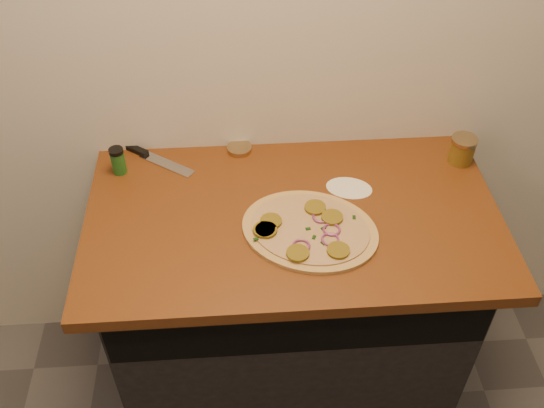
{
  "coord_description": "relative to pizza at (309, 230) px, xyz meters",
  "views": [
    {
      "loc": [
        -0.15,
        0.17,
        2.12
      ],
      "look_at": [
        -0.06,
        1.41,
        0.95
      ],
      "focal_mm": 40.0,
      "sensor_mm": 36.0,
      "label": 1
    }
  ],
  "objects": [
    {
      "name": "cabinet",
      "position": [
        -0.04,
        0.11,
        -0.48
      ],
      "size": [
        1.1,
        0.6,
        0.86
      ],
      "primitive_type": "cube",
      "color": "black",
      "rests_on": "ground"
    },
    {
      "name": "countertop",
      "position": [
        -0.04,
        0.08,
        -0.03
      ],
      "size": [
        1.2,
        0.7,
        0.04
      ],
      "primitive_type": "cube",
      "color": "brown",
      "rests_on": "cabinet"
    },
    {
      "name": "pizza",
      "position": [
        0.0,
        0.0,
        0.0
      ],
      "size": [
        0.5,
        0.5,
        0.03
      ],
      "color": "tan",
      "rests_on": "countertop"
    },
    {
      "name": "chefs_knife",
      "position": [
        -0.47,
        0.37,
        -0.0
      ],
      "size": [
        0.25,
        0.19,
        0.02
      ],
      "color": "#B7BAC1",
      "rests_on": "countertop"
    },
    {
      "name": "mason_jar_lid",
      "position": [
        -0.18,
        0.38,
        -0.0
      ],
      "size": [
        0.1,
        0.1,
        0.02
      ],
      "primitive_type": "cylinder",
      "rotation": [
        0.0,
        0.0,
        0.37
      ],
      "color": "tan",
      "rests_on": "countertop"
    },
    {
      "name": "salsa_jar",
      "position": [
        0.51,
        0.28,
        0.04
      ],
      "size": [
        0.08,
        0.08,
        0.09
      ],
      "color": "#A62A10",
      "rests_on": "countertop"
    },
    {
      "name": "spice_shaker",
      "position": [
        -0.56,
        0.3,
        0.04
      ],
      "size": [
        0.04,
        0.04,
        0.09
      ],
      "color": "#1E571B",
      "rests_on": "countertop"
    },
    {
      "name": "flour_spill",
      "position": [
        0.14,
        0.18,
        -0.01
      ],
      "size": [
        0.18,
        0.18,
        0.0
      ],
      "primitive_type": "cylinder",
      "rotation": [
        0.0,
        0.0,
        -0.3
      ],
      "color": "silver",
      "rests_on": "countertop"
    }
  ]
}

